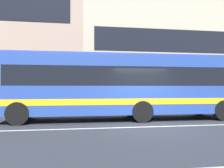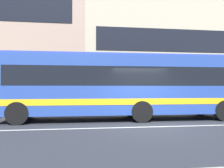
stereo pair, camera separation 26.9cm
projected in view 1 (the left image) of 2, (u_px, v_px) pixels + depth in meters
ground_plane at (150, 127)px, 9.96m from camera, size 160.00×160.00×0.00m
lane_centre_line at (150, 127)px, 9.96m from camera, size 60.00×0.16×0.01m
apartment_block_right at (184, 57)px, 25.65m from camera, size 21.75×9.26×9.65m
transit_bus at (122, 84)px, 12.31m from camera, size 11.67×2.79×3.24m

